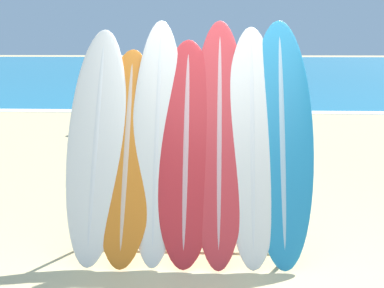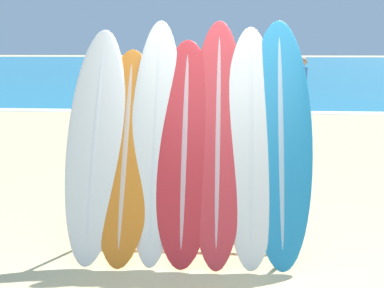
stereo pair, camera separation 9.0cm
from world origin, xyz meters
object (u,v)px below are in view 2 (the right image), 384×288
Objects in this scene: surfboard_slot_0 at (96,140)px; person_near_water at (302,85)px; surfboard_slot_3 at (185,147)px; person_far_right at (204,97)px; person_far_left at (115,88)px; surfboard_slot_6 at (281,138)px; surfboard_slot_1 at (126,152)px; surfboard_slot_5 at (251,141)px; surfboard_rack at (186,204)px; person_mid_beach at (140,83)px; surfboard_slot_2 at (156,136)px; surfboard_slot_4 at (218,137)px.

surfboard_slot_0 reaches higher than person_near_water.
surfboard_slot_3 is 4.59m from person_far_right.
person_far_left is at bearing -159.27° from person_near_water.
person_far_left is at bearing 115.79° from surfboard_slot_6.
surfboard_slot_1 is 1.18m from surfboard_slot_5.
surfboard_slot_0 reaches higher than person_far_right.
person_far_right is (-0.02, 4.64, 0.50)m from surfboard_rack.
surfboard_slot_6 is 1.36× the size of person_near_water.
surfboard_slot_0 is 0.96× the size of surfboard_slot_6.
person_mid_beach is at bearing 103.24° from surfboard_rack.
surfboard_slot_2 is at bearing -166.20° from person_far_right.
surfboard_slot_0 is at bearing -111.76° from person_near_water.
surfboard_slot_2 is at bearing -6.40° from person_mid_beach.
person_far_left is at bearing 67.61° from person_far_right.
person_mid_beach is at bearing 99.41° from surfboard_slot_1.
surfboard_slot_6 is 7.06m from person_far_left.
person_near_water is at bearing -17.84° from person_far_right.
surfboard_slot_4 is (0.31, 0.05, 0.09)m from surfboard_slot_3.
person_far_left is at bearing 101.82° from surfboard_slot_0.
person_near_water is (2.15, 8.05, -0.22)m from surfboard_slot_4.
surfboard_slot_0 is 1.05× the size of surfboard_slot_3.
surfboard_slot_2 reaches higher than surfboard_slot_1.
surfboard_slot_3 reaches higher than person_near_water.
surfboard_rack is at bearing -172.78° from surfboard_slot_5.
surfboard_slot_1 is 1.11× the size of person_far_left.
surfboard_rack is at bearing -4.98° from surfboard_slot_0.
surfboard_slot_4 is (0.86, 0.06, 0.14)m from surfboard_slot_1.
surfboard_slot_1 is at bearing -178.97° from surfboard_slot_3.
person_near_water is 4.95m from person_far_left.
surfboard_slot_5 is at bearing 2.65° from surfboard_slot_3.
surfboard_rack is 0.70m from surfboard_slot_4.
surfboard_rack is 1.05m from surfboard_slot_0.
surfboard_slot_3 is at bearing -106.36° from person_near_water.
surfboard_slot_0 reaches higher than surfboard_rack.
surfboard_slot_6 is 1.31× the size of person_mid_beach.
person_far_right reaches higher than person_mid_beach.
surfboard_slot_5 is at bearing -0.01° from surfboard_slot_0.
surfboard_rack is 6.82m from person_far_left.
surfboard_slot_2 reaches higher than surfboard_rack.
person_near_water is (1.58, 8.06, -0.21)m from surfboard_slot_6.
surfboard_slot_0 reaches higher than person_mid_beach.
surfboard_slot_3 is (0.28, -0.05, -0.09)m from surfboard_slot_2.
surfboard_slot_5 is at bearing -102.36° from person_near_water.
surfboard_slot_5 is at bearing 1.88° from surfboard_slot_1.
surfboard_slot_6 reaches higher than person_far_left.
person_mid_beach is at bearing 97.44° from surfboard_slot_0.
surfboard_slot_0 is 0.85m from surfboard_slot_3.
surfboard_slot_2 is at bearing -179.91° from surfboard_slot_4.
surfboard_slot_2 is at bearing 169.76° from surfboard_slot_3.
surfboard_slot_2 is at bearing 161.87° from surfboard_rack.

